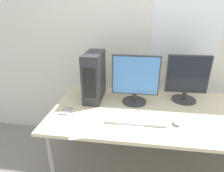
{
  "coord_description": "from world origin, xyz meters",
  "views": [
    {
      "loc": [
        -0.31,
        -1.04,
        1.54
      ],
      "look_at": [
        -0.52,
        0.47,
        0.92
      ],
      "focal_mm": 30.0,
      "sensor_mm": 36.0,
      "label": 1
    }
  ],
  "objects_px": {
    "keyboard": "(135,120)",
    "mouse": "(176,123)",
    "pc_tower": "(94,76)",
    "monitor_main": "(135,80)",
    "cell_phone": "(66,111)",
    "monitor_right_near": "(187,79)"
  },
  "relations": [
    {
      "from": "keyboard",
      "to": "mouse",
      "type": "bearing_deg",
      "value": -0.2
    },
    {
      "from": "keyboard",
      "to": "mouse",
      "type": "relative_size",
      "value": 5.86
    },
    {
      "from": "mouse",
      "to": "cell_phone",
      "type": "height_order",
      "value": "mouse"
    },
    {
      "from": "keyboard",
      "to": "cell_phone",
      "type": "height_order",
      "value": "keyboard"
    },
    {
      "from": "pc_tower",
      "to": "monitor_main",
      "type": "relative_size",
      "value": 1.01
    },
    {
      "from": "pc_tower",
      "to": "cell_phone",
      "type": "xyz_separation_m",
      "value": [
        -0.2,
        -0.31,
        -0.23
      ]
    },
    {
      "from": "pc_tower",
      "to": "mouse",
      "type": "xyz_separation_m",
      "value": [
        0.74,
        -0.38,
        -0.22
      ]
    },
    {
      "from": "pc_tower",
      "to": "cell_phone",
      "type": "relative_size",
      "value": 3.44
    },
    {
      "from": "pc_tower",
      "to": "monitor_main",
      "type": "bearing_deg",
      "value": -5.96
    },
    {
      "from": "keyboard",
      "to": "monitor_right_near",
      "type": "bearing_deg",
      "value": 43.45
    },
    {
      "from": "monitor_main",
      "to": "monitor_right_near",
      "type": "relative_size",
      "value": 1.02
    },
    {
      "from": "keyboard",
      "to": "mouse",
      "type": "xyz_separation_m",
      "value": [
        0.32,
        -0.0,
        0.01
      ]
    },
    {
      "from": "mouse",
      "to": "monitor_main",
      "type": "bearing_deg",
      "value": 134.87
    },
    {
      "from": "monitor_right_near",
      "to": "pc_tower",
      "type": "bearing_deg",
      "value": -175.9
    },
    {
      "from": "pc_tower",
      "to": "cell_phone",
      "type": "distance_m",
      "value": 0.43
    },
    {
      "from": "pc_tower",
      "to": "monitor_right_near",
      "type": "bearing_deg",
      "value": 4.1
    },
    {
      "from": "pc_tower",
      "to": "cell_phone",
      "type": "bearing_deg",
      "value": -122.73
    },
    {
      "from": "cell_phone",
      "to": "monitor_right_near",
      "type": "bearing_deg",
      "value": 21.27
    },
    {
      "from": "monitor_main",
      "to": "mouse",
      "type": "relative_size",
      "value": 5.66
    },
    {
      "from": "pc_tower",
      "to": "mouse",
      "type": "distance_m",
      "value": 0.86
    },
    {
      "from": "monitor_right_near",
      "to": "mouse",
      "type": "bearing_deg",
      "value": -108.31
    },
    {
      "from": "pc_tower",
      "to": "mouse",
      "type": "height_order",
      "value": "pc_tower"
    }
  ]
}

